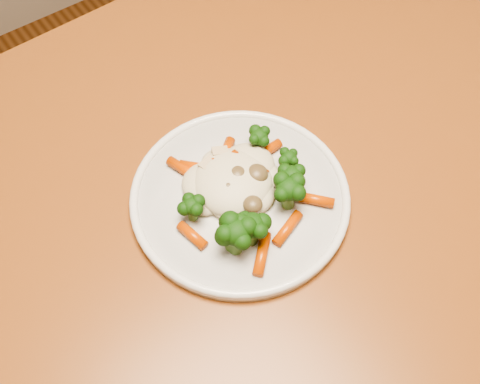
# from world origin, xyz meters

# --- Properties ---
(dining_table) EXTENTS (1.35, 0.93, 0.75)m
(dining_table) POSITION_xyz_m (0.26, 0.11, 0.66)
(dining_table) COLOR brown
(dining_table) RESTS_ON ground
(plate) EXTENTS (0.25, 0.25, 0.01)m
(plate) POSITION_xyz_m (0.37, 0.16, 0.76)
(plate) COLOR silver
(plate) RESTS_ON dining_table
(meal) EXTENTS (0.17, 0.19, 0.04)m
(meal) POSITION_xyz_m (0.37, 0.15, 0.78)
(meal) COLOR beige
(meal) RESTS_ON plate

